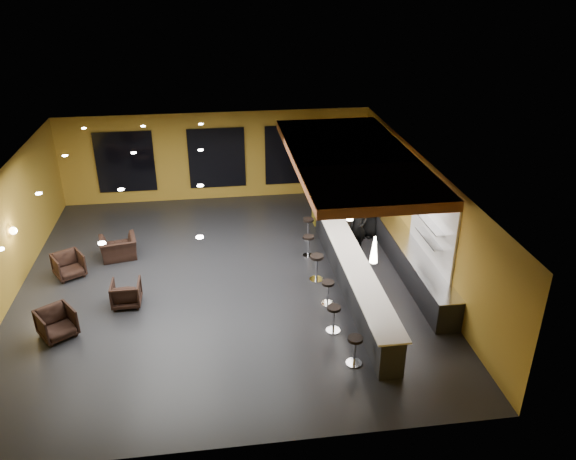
{
  "coord_description": "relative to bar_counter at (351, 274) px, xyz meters",
  "views": [
    {
      "loc": [
        -0.09,
        -14.72,
        8.78
      ],
      "look_at": [
        2.0,
        0.5,
        1.3
      ],
      "focal_mm": 35.0,
      "sensor_mm": 36.0,
      "label": 1
    }
  ],
  "objects": [
    {
      "name": "bar_stool_1",
      "position": [
        -0.94,
        -1.97,
        -0.02
      ],
      "size": [
        0.38,
        0.38,
        0.74
      ],
      "rotation": [
        0.0,
        0.0,
        0.14
      ],
      "color": "silver",
      "rests_on": "floor"
    },
    {
      "name": "armchair_d",
      "position": [
        -6.98,
        2.85,
        -0.14
      ],
      "size": [
        1.28,
        1.17,
        0.72
      ],
      "primitive_type": "imported",
      "rotation": [
        0.0,
        0.0,
        3.34
      ],
      "color": "black",
      "rests_on": "floor"
    },
    {
      "name": "wood_soffit",
      "position": [
        0.35,
        2.0,
        2.86
      ],
      "size": [
        3.6,
        8.0,
        0.28
      ],
      "primitive_type": "cube",
      "color": "#9A502D",
      "rests_on": "ceiling"
    },
    {
      "name": "floor",
      "position": [
        -3.65,
        1.0,
        -0.55
      ],
      "size": [
        12.0,
        13.0,
        0.1
      ],
      "primitive_type": "cube",
      "color": "black",
      "rests_on": "ground"
    },
    {
      "name": "staff_a",
      "position": [
        0.76,
        2.3,
        0.37
      ],
      "size": [
        0.7,
        0.53,
        1.75
      ],
      "primitive_type": "imported",
      "rotation": [
        0.0,
        0.0,
        0.18
      ],
      "color": "black",
      "rests_on": "floor"
    },
    {
      "name": "bar_counter",
      "position": [
        0.0,
        0.0,
        0.0
      ],
      "size": [
        0.6,
        8.0,
        1.0
      ],
      "primitive_type": "cube",
      "color": "black",
      "rests_on": "floor"
    },
    {
      "name": "pendant_1",
      "position": [
        0.0,
        0.5,
        1.85
      ],
      "size": [
        0.2,
        0.2,
        0.7
      ],
      "primitive_type": "cone",
      "color": "white",
      "rests_on": "wood_soffit"
    },
    {
      "name": "ceiling",
      "position": [
        -3.65,
        1.0,
        3.05
      ],
      "size": [
        12.0,
        13.0,
        0.1
      ],
      "primitive_type": "cube",
      "color": "black"
    },
    {
      "name": "wall_shelf_lower",
      "position": [
        2.17,
        -0.2,
        1.1
      ],
      "size": [
        0.3,
        1.5,
        0.03
      ],
      "primitive_type": "cube",
      "color": "silver",
      "rests_on": "wall_right"
    },
    {
      "name": "prep_top",
      "position": [
        2.0,
        0.5,
        0.39
      ],
      "size": [
        0.72,
        6.0,
        0.03
      ],
      "primitive_type": "cube",
      "color": "silver",
      "rests_on": "prep_counter"
    },
    {
      "name": "prep_counter",
      "position": [
        2.0,
        0.5,
        -0.07
      ],
      "size": [
        0.7,
        6.0,
        0.86
      ],
      "primitive_type": "cube",
      "color": "black",
      "rests_on": "floor"
    },
    {
      "name": "wall_back",
      "position": [
        -3.65,
        7.55,
        1.25
      ],
      "size": [
        12.0,
        0.1,
        3.5
      ],
      "primitive_type": "cube",
      "color": "#A87F25",
      "rests_on": "floor"
    },
    {
      "name": "wall_front",
      "position": [
        -3.65,
        -5.55,
        1.25
      ],
      "size": [
        12.0,
        0.1,
        3.5
      ],
      "primitive_type": "cube",
      "color": "#A87F25",
      "rests_on": "floor"
    },
    {
      "name": "pendant_0",
      "position": [
        0.0,
        -2.0,
        1.85
      ],
      "size": [
        0.2,
        0.2,
        0.7
      ],
      "primitive_type": "cone",
      "color": "white",
      "rests_on": "wood_soffit"
    },
    {
      "name": "armchair_a",
      "position": [
        -7.98,
        -1.22,
        -0.11
      ],
      "size": [
        1.17,
        1.18,
        0.78
      ],
      "primitive_type": "imported",
      "rotation": [
        0.0,
        0.0,
        0.61
      ],
      "color": "black",
      "rests_on": "floor"
    },
    {
      "name": "wall_right",
      "position": [
        2.4,
        1.0,
        1.25
      ],
      "size": [
        0.1,
        13.0,
        3.5
      ],
      "primitive_type": "cube",
      "color": "#A87F25",
      "rests_on": "floor"
    },
    {
      "name": "staff_b",
      "position": [
        1.04,
        3.13,
        0.33
      ],
      "size": [
        0.84,
        0.67,
        1.67
      ],
      "primitive_type": "imported",
      "rotation": [
        0.0,
        0.0,
        -0.04
      ],
      "color": "black",
      "rests_on": "floor"
    },
    {
      "name": "armchair_c",
      "position": [
        -8.32,
        1.86,
        -0.12
      ],
      "size": [
        1.12,
        1.13,
        0.76
      ],
      "primitive_type": "imported",
      "rotation": [
        0.0,
        0.0,
        0.53
      ],
      "color": "black",
      "rests_on": "floor"
    },
    {
      "name": "staff_c",
      "position": [
        1.53,
        3.29,
        0.37
      ],
      "size": [
        0.92,
        0.67,
        1.74
      ],
      "primitive_type": "imported",
      "rotation": [
        0.0,
        0.0,
        0.14
      ],
      "color": "black",
      "rests_on": "floor"
    },
    {
      "name": "bar_stool_4",
      "position": [
        -0.89,
        2.14,
        -0.04
      ],
      "size": [
        0.37,
        0.37,
        0.73
      ],
      "rotation": [
        0.0,
        0.0,
        -0.06
      ],
      "color": "silver",
      "rests_on": "floor"
    },
    {
      "name": "bar_top",
      "position": [
        0.0,
        0.0,
        0.52
      ],
      "size": [
        0.78,
        8.1,
        0.05
      ],
      "primitive_type": "cube",
      "color": "white",
      "rests_on": "bar_counter"
    },
    {
      "name": "armchair_b",
      "position": [
        -6.4,
        0.03,
        -0.13
      ],
      "size": [
        0.79,
        0.81,
        0.73
      ],
      "primitive_type": "imported",
      "rotation": [
        0.0,
        0.0,
        3.15
      ],
      "color": "black",
      "rests_on": "floor"
    },
    {
      "name": "bar_stool_3",
      "position": [
        -0.91,
        0.62,
        0.03
      ],
      "size": [
        0.42,
        0.42,
        0.83
      ],
      "rotation": [
        0.0,
        0.0,
        0.42
      ],
      "color": "silver",
      "rests_on": "floor"
    },
    {
      "name": "wall_sconce",
      "position": [
        -9.53,
        1.5,
        1.3
      ],
      "size": [
        0.22,
        0.22,
        0.22
      ],
      "primitive_type": "sphere",
      "color": "#FFE5B2",
      "rests_on": "wall_left"
    },
    {
      "name": "column",
      "position": [
        0.0,
        4.6,
        1.25
      ],
      "size": [
        0.6,
        0.6,
        3.5
      ],
      "primitive_type": "cube",
      "color": "olive",
      "rests_on": "floor"
    },
    {
      "name": "wall_left",
      "position": [
        -9.7,
        1.0,
        1.25
      ],
      "size": [
        0.1,
        13.0,
        3.5
      ],
      "primitive_type": "cube",
      "color": "#A87F25",
      "rests_on": "floor"
    },
    {
      "name": "window_center",
      "position": [
        -3.65,
        7.44,
        1.2
      ],
      "size": [
        2.2,
        0.06,
        2.4
      ],
      "primitive_type": "cube",
      "color": "black",
      "rests_on": "wall_back"
    },
    {
      "name": "pendant_2",
      "position": [
        0.0,
        3.0,
        1.85
      ],
      "size": [
        0.2,
        0.2,
        0.7
      ],
      "primitive_type": "cone",
      "color": "white",
      "rests_on": "wood_soffit"
    },
    {
      "name": "window_right",
      "position": [
        -0.65,
        7.44,
        1.2
      ],
      "size": [
        2.2,
        0.06,
        2.4
      ],
      "primitive_type": "cube",
      "color": "black",
      "rests_on": "wall_back"
    },
    {
      "name": "wall_shelf_upper",
      "position": [
        2.17,
        -0.2,
        1.55
      ],
      "size": [
        0.3,
        1.5,
        0.03
      ],
      "primitive_type": "cube",
      "color": "silver",
      "rests_on": "wall_right"
    },
    {
      "name": "bar_stool_2",
      "position": [
        -0.84,
        -0.72,
        -0.04
      ],
      "size": [
        0.37,
        0.37,
        0.73
      ],
      "rotation": [
        0.0,
        0.0,
        0.06
      ],
      "color": "silver",
      "rests_on": "floor"
    },
    {
      "name": "bar_stool_5",
      "position": [
        -0.69,
        3.36,
        -0.01
      ],
      "size": [
        0.39,
        0.39,
        0.77
      ],
      "rotation": [
        0.0,
        0.0,
        -0.33
      ],
      "color": "silver",
      "rests_on": "floor"
    },
    {
      "name": "window_left",
      "position": [
        -7.15,
        7.44,
        1.2
      ],
      "size": [
        2.2,
        0.06,
        2.4
      ],
      "primitive_type": "cube",
      "color": "black",
      "rests_on": "wall_back"
    },
    {
      "name": "bar_stool_0",
      "position": [
        -0.72,
        -3.33,
        -0.01
      ],
      "size": [
        0.39,
        0.39,
        0.76
      ],
      "rotation": [
        0.0,
        0.0,
        -0.36
      ],
      "color": "silver",
      "rests_on": "floor"
    },
    {
      "name": "tile_backsplash",
      "position": [
        2.31,
        0.0,
        1.5
      ],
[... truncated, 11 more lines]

